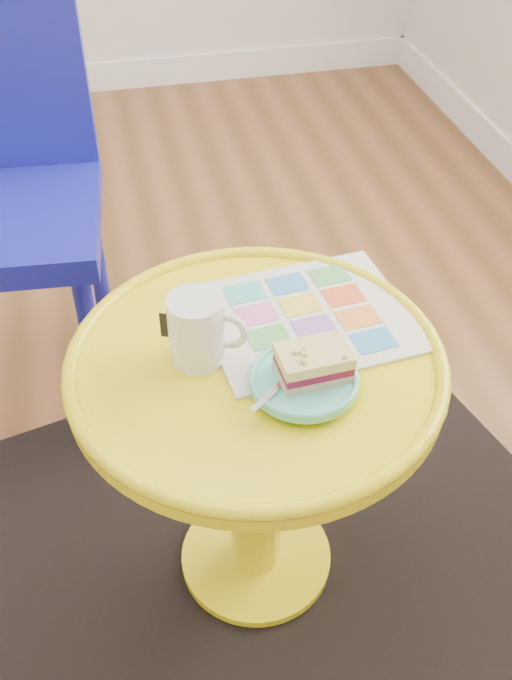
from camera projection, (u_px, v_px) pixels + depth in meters
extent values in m
cube|color=black|center=(256.00, 559.00, 1.54)|extent=(1.52, 1.38, 0.01)
cylinder|color=yellow|center=(256.00, 557.00, 1.54)|extent=(0.30, 0.30, 0.03)
cylinder|color=yellow|center=(256.00, 474.00, 1.36)|extent=(0.10, 0.10, 0.51)
cylinder|color=yellow|center=(256.00, 366.00, 1.18)|extent=(0.59, 0.59, 0.03)
cylinder|color=#181A9C|center=(96.00, 362.00, 1.66)|extent=(0.04, 0.04, 0.46)
cylinder|color=#181A9C|center=(98.00, 270.00, 1.91)|extent=(0.04, 0.04, 0.46)
cube|color=silver|center=(307.00, 317.00, 1.25)|extent=(0.36, 0.32, 0.01)
cylinder|color=white|center=(197.00, 330.00, 1.14)|extent=(0.09, 0.09, 0.11)
torus|color=white|center=(227.00, 331.00, 1.13)|extent=(0.07, 0.04, 0.07)
cylinder|color=#D1B78C|center=(195.00, 303.00, 1.11)|extent=(0.08, 0.08, 0.01)
cylinder|color=#5DC5B7|center=(303.00, 385.00, 1.12)|extent=(0.06, 0.06, 0.01)
cylinder|color=#5DC5B7|center=(304.00, 381.00, 1.11)|extent=(0.16, 0.16, 0.01)
cube|color=#D3BC8C|center=(313.00, 370.00, 1.11)|extent=(0.11, 0.07, 0.01)
cube|color=maroon|center=(313.00, 364.00, 1.10)|extent=(0.11, 0.07, 0.01)
cube|color=#EADB8C|center=(314.00, 356.00, 1.09)|extent=(0.11, 0.08, 0.02)
cube|color=silver|center=(277.00, 389.00, 1.09)|extent=(0.10, 0.08, 0.00)
cube|color=silver|center=(304.00, 363.00, 1.13)|extent=(0.04, 0.04, 0.00)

